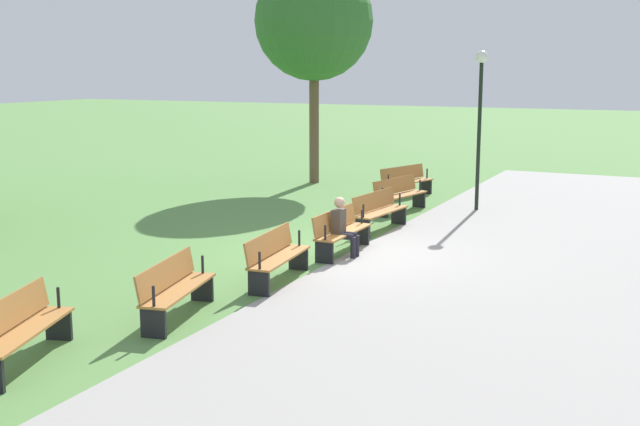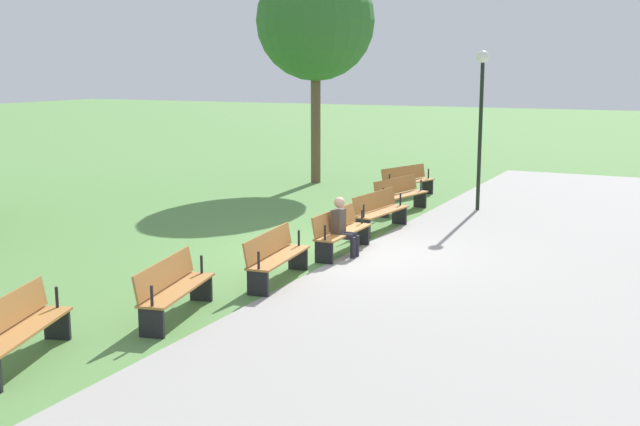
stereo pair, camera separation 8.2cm
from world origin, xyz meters
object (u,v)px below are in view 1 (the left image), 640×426
at_px(bench_2, 379,210).
at_px(bench_4, 276,255).
at_px(bench_0, 406,181).
at_px(tree_2, 314,22).
at_px(bench_5, 175,287).
at_px(person_seated, 343,225).
at_px(bench_1, 399,194).
at_px(bench_6, 20,328).
at_px(bench_3, 340,230).
at_px(lamp_post, 480,101).

height_order(bench_2, bench_4, same).
relative_size(bench_0, tree_2, 0.28).
height_order(bench_2, bench_5, same).
height_order(person_seated, tree_2, tree_2).
xyz_separation_m(bench_1, person_seated, (5.16, 0.68, 0.16)).
xyz_separation_m(bench_4, bench_6, (4.86, -1.05, 0.00)).
bearing_deg(bench_5, bench_3, 161.57).
height_order(bench_6, tree_2, tree_2).
relative_size(bench_0, lamp_post, 0.48).
xyz_separation_m(bench_6, person_seated, (-7.15, 1.33, 0.16)).
distance_m(bench_0, bench_3, 7.45).
bearing_deg(bench_5, bench_1, 167.69).
bearing_deg(tree_2, person_seated, 29.14).
xyz_separation_m(bench_3, bench_5, (4.95, -0.53, 0.00)).
bearing_deg(bench_0, bench_6, 18.46).
bearing_deg(tree_2, bench_3, 28.99).
xyz_separation_m(bench_2, bench_3, (2.49, 0.13, 0.00)).
bearing_deg(person_seated, tree_2, -150.86).
bearing_deg(bench_2, bench_1, -164.67).
distance_m(bench_0, lamp_post, 3.63).
bearing_deg(bench_2, bench_6, 0.04).
xyz_separation_m(bench_2, lamp_post, (-3.64, 1.38, 2.41)).
relative_size(tree_2, lamp_post, 1.70).
xyz_separation_m(person_seated, lamp_post, (-6.34, 1.10, 2.25)).
height_order(person_seated, lamp_post, lamp_post).
bearing_deg(tree_2, lamp_post, 66.40).
xyz_separation_m(tree_2, lamp_post, (2.68, 6.12, -2.29)).
xyz_separation_m(bench_2, bench_6, (9.84, -1.05, 0.00)).
bearing_deg(bench_1, person_seated, 19.77).
bearing_deg(lamp_post, person_seated, -9.83).
height_order(bench_1, person_seated, person_seated).
relative_size(bench_5, lamp_post, 0.48).
distance_m(bench_0, bench_5, 12.32).
xyz_separation_m(bench_4, lamp_post, (-8.62, 1.38, 2.41)).
bearing_deg(bench_0, person_seated, 28.46).
bearing_deg(bench_4, bench_2, 173.85).
height_order(bench_4, person_seated, person_seated).
xyz_separation_m(bench_2, person_seated, (2.69, 0.28, 0.16)).
relative_size(bench_6, tree_2, 0.28).
relative_size(bench_2, tree_2, 0.28).
xyz_separation_m(bench_0, lamp_post, (1.22, 2.43, 2.41)).
xyz_separation_m(bench_5, bench_6, (2.40, -0.66, 0.00)).
bearing_deg(bench_1, lamp_post, 136.02).
bearing_deg(tree_2, bench_6, 12.87).
bearing_deg(lamp_post, bench_0, -116.66).
distance_m(bench_2, tree_2, 9.20).
bearing_deg(bench_0, bench_4, 24.58).
xyz_separation_m(bench_4, bench_5, (2.46, -0.40, 0.00)).
xyz_separation_m(person_seated, tree_2, (-9.01, -5.03, 4.54)).
height_order(bench_2, bench_6, same).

